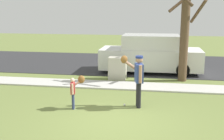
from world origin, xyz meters
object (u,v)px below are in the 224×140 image
Objects in this scene: street_tree_near at (185,24)px; utility_cabinet at (117,68)px; person_adult at (138,75)px; parked_van_white at (150,55)px; person_child at (75,88)px; baseball at (125,105)px.

utility_cabinet is at bearing -176.34° from street_tree_near.
street_tree_near reaches higher than person_adult.
parked_van_white is (-1.47, 1.56, -1.60)m from street_tree_near.
person_child is (-1.94, -0.45, -0.37)m from person_adult.
person_child is 0.21× the size of parked_van_white.
person_adult reaches higher than utility_cabinet.
person_adult is 1.60× the size of person_child.
street_tree_near reaches higher than baseball.
person_adult reaches higher than baseball.
baseball is 0.02× the size of street_tree_near.
parked_van_white is (0.69, 5.31, 0.87)m from baseball.
street_tree_near is at bearing -128.62° from person_adult.
street_tree_near is at bearing 59.99° from baseball.
utility_cabinet is (-0.74, 3.56, 0.47)m from baseball.
person_child is at bearing -101.05° from utility_cabinet.
person_child is 14.34× the size of baseball.
baseball is at bearing 3.47° from person_child.
street_tree_near is (1.75, 3.77, 1.44)m from person_adult.
person_adult is 2.03m from person_child.
baseball is 5.42m from parked_van_white.
person_child is 1.04× the size of utility_cabinet.
parked_van_white is at bearing 55.32° from person_child.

